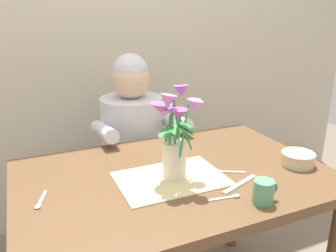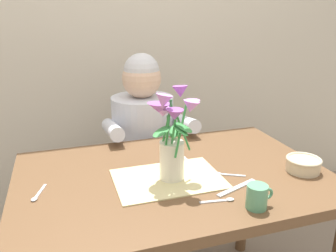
% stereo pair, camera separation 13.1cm
% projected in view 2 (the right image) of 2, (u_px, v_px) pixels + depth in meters
% --- Properties ---
extents(wood_panel_backdrop, '(4.00, 0.10, 2.50)m').
position_uv_depth(wood_panel_backdrop, '(119.00, 27.00, 2.11)').
color(wood_panel_backdrop, beige).
rests_on(wood_panel_backdrop, ground_plane).
extents(dining_table, '(1.20, 0.80, 0.74)m').
position_uv_depth(dining_table, '(173.00, 195.00, 1.36)').
color(dining_table, brown).
rests_on(dining_table, ground_plane).
extents(seated_person, '(0.45, 0.47, 1.14)m').
position_uv_depth(seated_person, '(144.00, 154.00, 1.95)').
color(seated_person, '#4C4C56').
rests_on(seated_person, ground_plane).
extents(striped_placemat, '(0.40, 0.28, 0.00)m').
position_uv_depth(striped_placemat, '(168.00, 179.00, 1.28)').
color(striped_placemat, beige).
rests_on(striped_placemat, dining_table).
extents(flower_vase, '(0.22, 0.22, 0.35)m').
position_uv_depth(flower_vase, '(172.00, 135.00, 1.23)').
color(flower_vase, silver).
rests_on(flower_vase, dining_table).
extents(ceramic_bowl, '(0.14, 0.14, 0.06)m').
position_uv_depth(ceramic_bowl, '(303.00, 164.00, 1.34)').
color(ceramic_bowl, beige).
rests_on(ceramic_bowl, dining_table).
extents(dinner_knife, '(0.18, 0.08, 0.00)m').
position_uv_depth(dinner_knife, '(237.00, 188.00, 1.22)').
color(dinner_knife, silver).
rests_on(dinner_knife, dining_table).
extents(coffee_cup, '(0.09, 0.07, 0.08)m').
position_uv_depth(coffee_cup, '(257.00, 197.00, 1.09)').
color(coffee_cup, '#569970').
rests_on(coffee_cup, dining_table).
extents(spoon_0, '(0.05, 0.12, 0.01)m').
position_uv_depth(spoon_0, '(187.00, 160.00, 1.45)').
color(spoon_0, silver).
rests_on(spoon_0, dining_table).
extents(spoon_1, '(0.12, 0.03, 0.01)m').
position_uv_depth(spoon_1, '(223.00, 200.00, 1.14)').
color(spoon_1, silver).
rests_on(spoon_1, dining_table).
extents(spoon_2, '(0.05, 0.12, 0.01)m').
position_uv_depth(spoon_2, '(37.00, 195.00, 1.17)').
color(spoon_2, silver).
rests_on(spoon_2, dining_table).
extents(spoon_3, '(0.11, 0.07, 0.01)m').
position_uv_depth(spoon_3, '(225.00, 174.00, 1.32)').
color(spoon_3, silver).
rests_on(spoon_3, dining_table).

